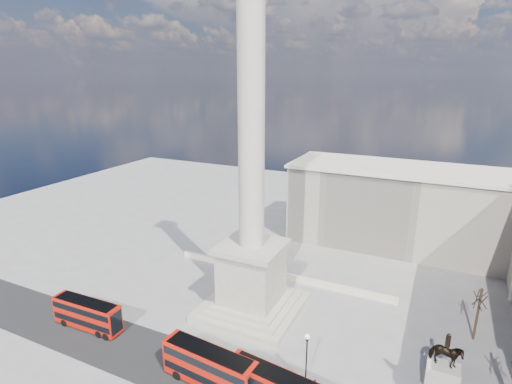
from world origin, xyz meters
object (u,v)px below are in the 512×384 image
Objects in this scene: nelsons_column at (252,231)px; victorian_lamp at (307,356)px; equestrian_statue at (442,378)px; red_bus_a at (88,314)px; red_bus_b at (210,367)px.

nelsons_column reaches higher than victorian_lamp.
nelsons_column is 28.98m from equestrian_statue.
nelsons_column reaches higher than red_bus_a.
nelsons_column is at bearing 164.90° from equestrian_statue.
nelsons_column is 5.78× the size of equestrian_statue.
equestrian_statue is (45.03, 6.90, 0.77)m from red_bus_a.
nelsons_column reaches higher than equestrian_statue.
nelsons_column is 25.71m from red_bus_a.
red_bus_b is at bearing -154.17° from victorian_lamp.
equestrian_statue is (26.29, -7.10, -9.90)m from nelsons_column.
red_bus_a is 31.24m from victorian_lamp.
red_bus_a is at bearing 179.84° from red_bus_b.
red_bus_a is at bearing -174.76° from victorian_lamp.
victorian_lamp is (12.32, -11.14, -8.90)m from nelsons_column.
red_bus_b is 1.37× the size of equestrian_statue.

